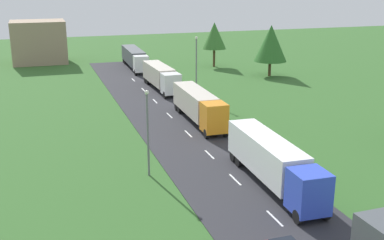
{
  "coord_description": "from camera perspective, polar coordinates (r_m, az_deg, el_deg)",
  "views": [
    {
      "loc": [
        -14.87,
        -0.32,
        16.22
      ],
      "look_at": [
        -0.76,
        43.0,
        2.69
      ],
      "focal_mm": 45.25,
      "sensor_mm": 36.0,
      "label": 1
    }
  ],
  "objects": [
    {
      "name": "distant_building",
      "position": [
        99.69,
        -17.6,
        8.77
      ],
      "size": [
        10.13,
        8.26,
        8.11
      ],
      "primitive_type": "cube",
      "color": "#9E846B",
      "rests_on": "ground"
    },
    {
      "name": "truck_fifth",
      "position": [
        89.9,
        -6.8,
        7.36
      ],
      "size": [
        2.84,
        14.62,
        3.41
      ],
      "color": "white",
      "rests_on": "road"
    },
    {
      "name": "tree_oak",
      "position": [
        90.73,
        2.65,
        9.89
      ],
      "size": [
        4.4,
        4.4,
        8.2
      ],
      "color": "#513823",
      "rests_on": "ground"
    },
    {
      "name": "lamppost_third",
      "position": [
        66.38,
        0.52,
        6.57
      ],
      "size": [
        0.36,
        0.36,
        8.51
      ],
      "color": "slate",
      "rests_on": "ground"
    },
    {
      "name": "tree_birch",
      "position": [
        82.83,
        9.27,
        8.92
      ],
      "size": [
        5.5,
        5.5,
        8.58
      ],
      "color": "#513823",
      "rests_on": "ground"
    },
    {
      "name": "lamppost_second",
      "position": [
        40.15,
        -5.23,
        -0.99
      ],
      "size": [
        0.36,
        0.36,
        7.41
      ],
      "color": "slate",
      "rests_on": "ground"
    },
    {
      "name": "truck_fourth",
      "position": [
        72.05,
        -3.68,
        5.18
      ],
      "size": [
        2.78,
        12.34,
        3.46
      ],
      "color": "white",
      "rests_on": "road"
    },
    {
      "name": "truck_third",
      "position": [
        55.45,
        0.77,
        1.8
      ],
      "size": [
        2.64,
        12.94,
        3.55
      ],
      "color": "orange",
      "rests_on": "road"
    },
    {
      "name": "truck_second",
      "position": [
        39.12,
        9.48,
        -4.75
      ],
      "size": [
        2.84,
        13.67,
        3.65
      ],
      "color": "blue",
      "rests_on": "road"
    },
    {
      "name": "road",
      "position": [
        33.15,
        11.52,
        -13.06
      ],
      "size": [
        10.0,
        140.0,
        0.06
      ],
      "primitive_type": "cube",
      "color": "#2B2B30",
      "rests_on": "ground"
    }
  ]
}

